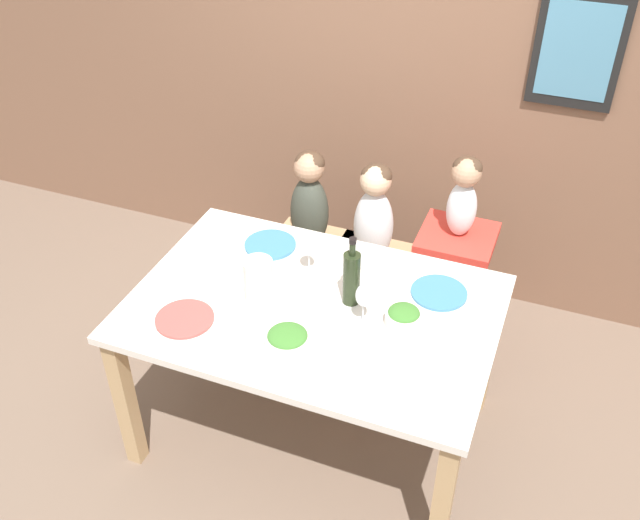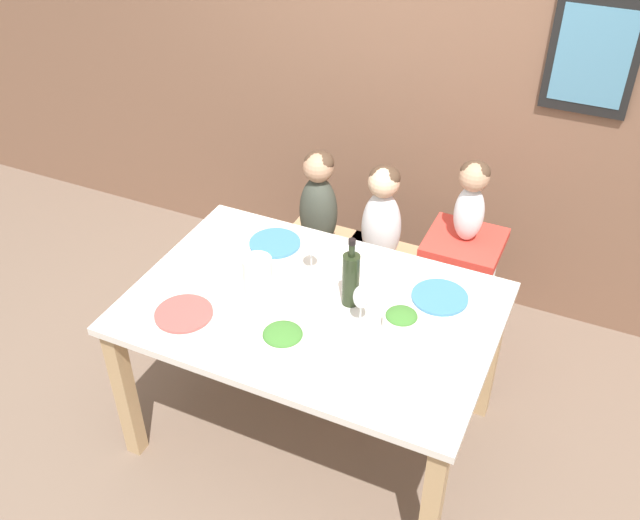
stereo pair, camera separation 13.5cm
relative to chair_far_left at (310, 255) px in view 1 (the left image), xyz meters
The scene contains 18 objects.
ground_plane 0.95m from the chair_far_left, 66.84° to the right, with size 14.00×14.00×0.00m, color #705B4C.
wall_back 1.16m from the chair_far_left, 58.85° to the left, with size 10.00×0.09×2.70m.
dining_table 0.91m from the chair_far_left, 66.84° to the right, with size 1.51×1.01×0.77m.
chair_far_left is the anchor object (origin of this frame).
chair_far_center 0.35m from the chair_far_left, ahead, with size 0.42×0.42×0.47m.
chair_right_highchair 0.79m from the chair_far_left, ahead, with size 0.36×0.36×0.73m.
person_child_left 0.36m from the chair_far_left, 90.00° to the left, with size 0.20×0.18×0.55m.
person_child_center 0.50m from the chair_far_left, ahead, with size 0.20×0.18×0.55m.
person_baby_right 0.96m from the chair_far_left, ahead, with size 0.14×0.14×0.41m.
wine_bottle 1.00m from the chair_far_left, 56.33° to the right, with size 0.07×0.07×0.32m.
paper_towel_roll 1.02m from the chair_far_left, 81.10° to the right, with size 0.12×0.12×0.23m.
wine_glass_near 1.11m from the chair_far_left, 55.42° to the right, with size 0.07×0.07×0.19m.
wine_glass_far 0.81m from the chair_far_left, 67.99° to the right, with size 0.07×0.07×0.19m.
salad_bowl_large 1.19m from the chair_far_left, 72.40° to the right, with size 0.18×0.18×0.08m.
salad_bowl_small 1.13m from the chair_far_left, 46.99° to the right, with size 0.15×0.15×0.08m.
dinner_plate_front_left 1.14m from the chair_far_left, 95.83° to the right, with size 0.24×0.24×0.01m.
dinner_plate_back_left 0.61m from the chair_far_left, 90.29° to the right, with size 0.24×0.24×0.01m.
dinner_plate_back_right 1.04m from the chair_far_left, 33.44° to the right, with size 0.24×0.24×0.01m.
Camera 1 is at (0.85, -2.09, 2.69)m, focal length 40.00 mm.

